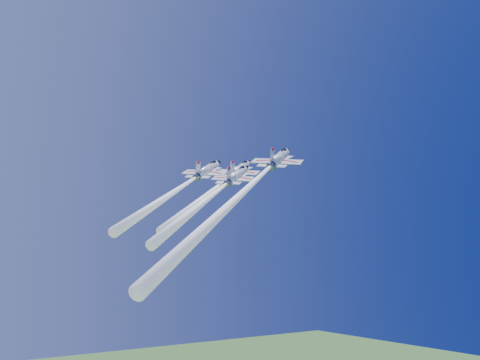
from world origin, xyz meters
TOP-DOWN VIEW (x-y plane):
  - jet_lead at (-7.78, -3.49)m, footprint 29.73×24.81m
  - jet_left at (-16.23, -4.03)m, footprint 28.48×23.75m
  - jet_right at (-13.90, -21.40)m, footprint 41.00×34.53m
  - jet_slot at (-13.90, -11.54)m, footprint 28.23×23.57m

SIDE VIEW (x-z plane):
  - jet_right at x=-13.90m, z-range 53.11..104.39m
  - jet_slot at x=-13.90m, z-range 63.58..94.45m
  - jet_left at x=-16.23m, z-range 65.67..96.34m
  - jet_lead at x=-7.78m, z-range 65.59..97.98m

